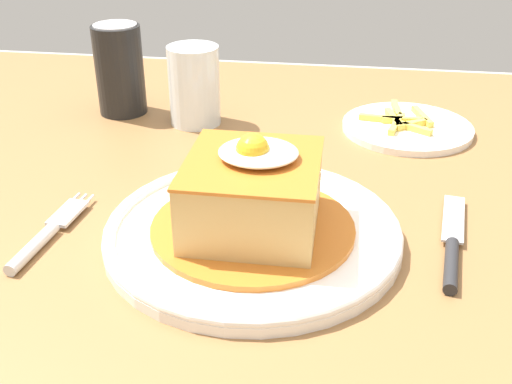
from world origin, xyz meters
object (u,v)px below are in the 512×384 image
at_px(side_plate_fries, 406,127).
at_px(soda_can, 120,70).
at_px(fork, 45,236).
at_px(drinking_glass, 195,91).
at_px(knife, 452,251).
at_px(main_plate, 253,231).

bearing_deg(side_plate_fries, soda_can, 178.64).
height_order(fork, drinking_glass, drinking_glass).
distance_m(knife, soda_can, 0.52).
xyz_separation_m(soda_can, drinking_glass, (0.11, -0.02, -0.02)).
height_order(knife, side_plate_fries, side_plate_fries).
distance_m(knife, side_plate_fries, 0.29).
relative_size(knife, side_plate_fries, 0.97).
height_order(knife, soda_can, soda_can).
distance_m(main_plate, soda_can, 0.38).
bearing_deg(main_plate, knife, -0.37).
distance_m(main_plate, side_plate_fries, 0.33).
bearing_deg(main_plate, drinking_glass, 113.75).
relative_size(fork, soda_can, 1.14).
xyz_separation_m(knife, soda_can, (-0.42, 0.30, 0.06)).
bearing_deg(main_plate, fork, -170.19).
xyz_separation_m(fork, drinking_glass, (0.07, 0.31, 0.04)).
height_order(soda_can, drinking_glass, soda_can).
height_order(main_plate, side_plate_fries, main_plate).
height_order(soda_can, side_plate_fries, soda_can).
relative_size(main_plate, knife, 1.69).
xyz_separation_m(main_plate, side_plate_fries, (0.16, 0.29, -0.00)).
xyz_separation_m(fork, side_plate_fries, (0.35, 0.33, -0.00)).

